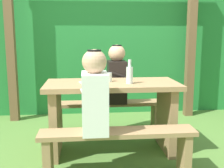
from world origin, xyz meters
The scene contains 12 objects.
ground_plane centered at (0.00, 0.00, 0.00)m, with size 12.00×12.00×0.00m, color #507834.
hedge_backdrop centered at (0.00, 1.91, 0.95)m, with size 6.40×0.73×1.89m, color #257A34.
pergola_post_left centered at (-1.34, 1.29, 1.11)m, with size 0.12×0.12×2.21m, color brown.
pergola_post_right centered at (1.34, 1.29, 1.11)m, with size 0.12×0.12×2.21m, color brown.
picnic_table centered at (0.00, 0.00, 0.52)m, with size 1.40×0.64×0.77m.
bench_near centered at (0.00, -0.54, 0.31)m, with size 1.40×0.24×0.43m.
bench_far centered at (0.00, 0.54, 0.31)m, with size 1.40×0.24×0.43m.
person_white_shirt centered at (-0.20, -0.54, 0.76)m, with size 0.25×0.35×0.72m.
person_black_coat centered at (0.11, 0.54, 0.76)m, with size 0.25×0.35×0.72m.
drinking_glass centered at (-0.03, 0.05, 0.82)m, with size 0.07×0.07×0.10m, color silver.
bottle_left centered at (0.17, -0.09, 0.87)m, with size 0.07×0.07×0.25m.
cell_phone centered at (-0.30, -0.02, 0.78)m, with size 0.07×0.14×0.01m, color silver.
Camera 1 is at (-0.28, -2.89, 1.27)m, focal length 44.79 mm.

